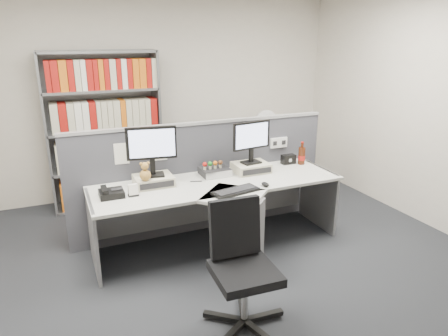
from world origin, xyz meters
name	(u,v)px	position (x,y,z in m)	size (l,w,h in m)	color
ground	(252,283)	(0.00, 0.00, 0.00)	(5.50, 5.50, 0.00)	#2C2F34
room_shell	(257,86)	(0.00, 0.00, 1.79)	(5.04, 5.54, 2.72)	beige
partition	(204,176)	(0.00, 1.25, 0.65)	(3.00, 0.08, 1.27)	#44454D
desk	(226,213)	(0.00, 0.60, 0.46)	(2.60, 1.20, 0.72)	silver
monitor_riser_left	(154,181)	(-0.63, 0.98, 0.77)	(0.38, 0.31, 0.10)	beige
monitor_riser_right	(251,167)	(0.47, 0.98, 0.77)	(0.38, 0.31, 0.10)	beige
monitor_left	(152,147)	(-0.63, 0.98, 1.12)	(0.49, 0.19, 0.50)	black
monitor_right	(252,139)	(0.47, 0.98, 1.10)	(0.46, 0.17, 0.47)	black
desktop_pc	(215,171)	(0.05, 1.03, 0.76)	(0.30, 0.27, 0.08)	black
figurines	(213,164)	(0.02, 1.02, 0.85)	(0.23, 0.05, 0.09)	beige
keyboard	(235,191)	(0.04, 0.47, 0.74)	(0.49, 0.26, 0.03)	black
mouse	(265,184)	(0.39, 0.51, 0.74)	(0.07, 0.11, 0.04)	black
desk_phone	(111,193)	(-1.08, 0.83, 0.76)	(0.22, 0.20, 0.10)	black
desk_calendar	(133,191)	(-0.88, 0.77, 0.77)	(0.10, 0.07, 0.12)	black
plush_toy	(145,173)	(-0.74, 0.87, 0.90)	(0.11, 0.11, 0.19)	#A57A37
speaker	(288,159)	(1.01, 1.07, 0.77)	(0.16, 0.09, 0.11)	black
cola_bottle	(302,156)	(1.14, 1.00, 0.82)	(0.08, 0.08, 0.27)	#3F190A
shelving_unit	(105,133)	(-0.90, 2.44, 0.98)	(1.41, 0.40, 2.00)	gray
filing_cabinet	(264,169)	(1.20, 1.99, 0.35)	(0.45, 0.61, 0.70)	gray
desk_fan	(266,124)	(1.20, 1.99, 1.01)	(0.29, 0.18, 0.50)	white
office_chair	(241,262)	(-0.31, -0.41, 0.52)	(0.62, 0.65, 0.97)	silver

